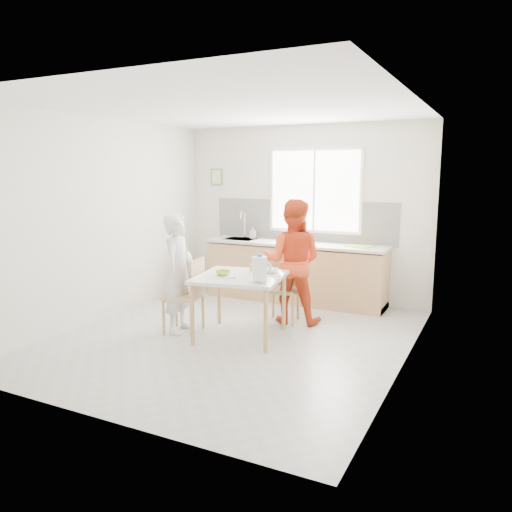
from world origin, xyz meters
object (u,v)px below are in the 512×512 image
(bowl_green, at_px, (223,273))
(wine_bottle_b, at_px, (290,232))
(person_red, at_px, (293,261))
(wine_bottle_a, at_px, (301,232))
(dining_table, at_px, (240,282))
(person_white, at_px, (179,273))
(chair_far, at_px, (284,285))
(bowl_white, at_px, (270,271))
(milk_jug, at_px, (260,268))
(chair_left, at_px, (188,292))

(bowl_green, xyz_separation_m, wine_bottle_b, (0.01, 2.02, 0.28))
(person_red, relative_size, wine_bottle_a, 5.13)
(dining_table, distance_m, person_white, 0.80)
(chair_far, height_order, wine_bottle_a, wine_bottle_a)
(chair_far, relative_size, bowl_white, 4.19)
(person_red, bearing_deg, wine_bottle_b, -75.50)
(person_white, bearing_deg, milk_jug, -104.03)
(dining_table, height_order, person_white, person_white)
(dining_table, height_order, wine_bottle_b, wine_bottle_b)
(bowl_white, bearing_deg, chair_far, 95.18)
(person_red, distance_m, milk_jug, 1.10)
(chair_far, height_order, bowl_green, chair_far)
(person_white, xyz_separation_m, bowl_green, (0.60, 0.06, 0.05))
(chair_left, bearing_deg, bowl_green, 84.04)
(chair_left, xyz_separation_m, wine_bottle_a, (0.68, 2.07, 0.56))
(bowl_green, relative_size, wine_bottle_b, 0.60)
(chair_left, height_order, bowl_white, chair_left)
(dining_table, height_order, bowl_white, bowl_white)
(dining_table, xyz_separation_m, chair_far, (0.20, 0.87, -0.20))
(chair_left, relative_size, person_red, 0.57)
(chair_far, distance_m, person_red, 0.35)
(bowl_white, bearing_deg, person_white, -156.97)
(bowl_white, bearing_deg, person_red, 83.36)
(bowl_green, relative_size, milk_jug, 0.61)
(dining_table, distance_m, person_red, 0.94)
(person_white, height_order, person_red, person_red)
(person_white, relative_size, bowl_green, 8.25)
(chair_far, height_order, milk_jug, milk_jug)
(dining_table, bearing_deg, person_red, 69.96)
(person_red, height_order, bowl_green, person_red)
(dining_table, bearing_deg, bowl_white, 50.02)
(bowl_white, height_order, milk_jug, milk_jug)
(milk_jug, bearing_deg, chair_left, 164.37)
(bowl_white, bearing_deg, wine_bottle_b, 104.56)
(wine_bottle_a, bearing_deg, dining_table, -90.33)
(person_white, bearing_deg, dining_table, -90.00)
(dining_table, distance_m, chair_left, 0.70)
(chair_left, distance_m, person_white, 0.26)
(person_white, xyz_separation_m, person_red, (1.10, 1.01, 0.07))
(chair_left, bearing_deg, person_white, -90.00)
(dining_table, relative_size, chair_far, 1.31)
(bowl_green, bearing_deg, wine_bottle_a, 84.40)
(person_white, xyz_separation_m, wine_bottle_b, (0.61, 2.08, 0.32))
(dining_table, xyz_separation_m, person_red, (0.32, 0.87, 0.13))
(person_white, height_order, bowl_green, person_white)
(chair_far, relative_size, milk_jug, 3.01)
(wine_bottle_b, bearing_deg, chair_left, -103.46)
(chair_far, distance_m, wine_bottle_a, 1.25)
(person_white, distance_m, milk_jug, 1.17)
(bowl_green, xyz_separation_m, bowl_white, (0.44, 0.38, -0.00))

